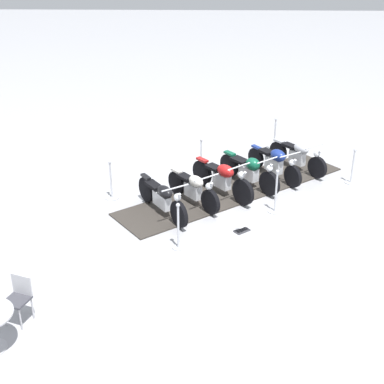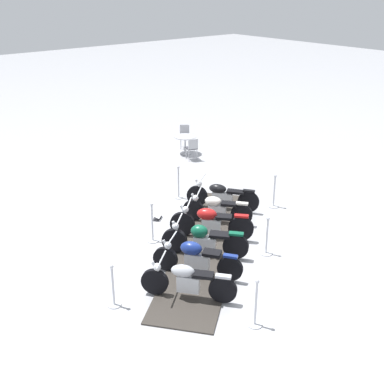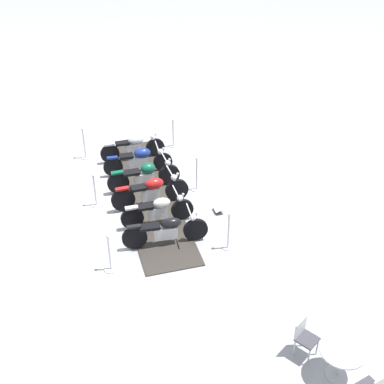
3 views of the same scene
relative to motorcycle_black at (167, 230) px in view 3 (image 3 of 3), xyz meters
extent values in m
plane|color=#B2B2B7|center=(-1.86, -1.49, -0.49)|extent=(80.00, 80.00, 0.00)
cube|color=#38332D|center=(-1.86, -1.49, -0.47)|extent=(6.44, 5.47, 0.04)
cylinder|color=black|center=(-0.44, 0.64, -0.12)|extent=(0.46, 0.61, 0.66)
cylinder|color=black|center=(0.48, -0.70, -0.12)|extent=(0.46, 0.61, 0.66)
cube|color=silver|center=(0.02, -0.03, -0.09)|extent=(0.51, 0.62, 0.36)
ellipsoid|color=black|center=(-0.07, 0.10, 0.21)|extent=(0.54, 0.61, 0.28)
cube|color=black|center=(0.25, -0.37, 0.17)|extent=(0.52, 0.59, 0.08)
cube|color=black|center=(0.48, -0.70, 0.24)|extent=(0.31, 0.37, 0.06)
cylinder|color=silver|center=(-0.39, 0.57, 0.16)|extent=(0.23, 0.29, 0.56)
cylinder|color=silver|center=(-0.35, 0.51, 0.51)|extent=(0.62, 0.44, 0.04)
sphere|color=silver|center=(-0.40, 0.59, 0.31)|extent=(0.18, 0.18, 0.18)
cylinder|color=black|center=(-1.18, -0.06, -0.13)|extent=(0.49, 0.57, 0.64)
cylinder|color=black|center=(-0.28, -1.17, -0.13)|extent=(0.49, 0.57, 0.64)
cube|color=silver|center=(-0.73, -0.61, -0.09)|extent=(0.48, 0.52, 0.37)
ellipsoid|color=silver|center=(-0.81, -0.51, 0.22)|extent=(0.52, 0.56, 0.28)
cube|color=black|center=(-0.52, -0.88, 0.17)|extent=(0.48, 0.51, 0.08)
cube|color=silver|center=(-0.28, -1.17, 0.22)|extent=(0.32, 0.36, 0.06)
cylinder|color=silver|center=(-1.13, -0.12, 0.14)|extent=(0.25, 0.28, 0.54)
cylinder|color=silver|center=(-1.08, -0.18, 0.47)|extent=(0.61, 0.50, 0.04)
sphere|color=silver|center=(-1.14, -0.10, 0.27)|extent=(0.18, 0.18, 0.18)
cylinder|color=black|center=(-2.01, -0.58, -0.10)|extent=(0.54, 0.60, 0.70)
cylinder|color=black|center=(-0.95, -1.81, -0.10)|extent=(0.54, 0.60, 0.70)
cube|color=silver|center=(-1.48, -1.19, -0.07)|extent=(0.50, 0.53, 0.38)
ellipsoid|color=#AD1919|center=(-1.57, -1.10, 0.26)|extent=(0.60, 0.63, 0.33)
cube|color=black|center=(-1.26, -1.45, 0.21)|extent=(0.51, 0.52, 0.08)
cube|color=#AD1919|center=(-0.95, -1.81, 0.28)|extent=(0.36, 0.38, 0.06)
cylinder|color=silver|center=(-1.95, -0.65, 0.20)|extent=(0.27, 0.30, 0.59)
cylinder|color=silver|center=(-1.89, -0.72, 0.55)|extent=(0.60, 0.52, 0.04)
sphere|color=silver|center=(-1.96, -0.65, 0.35)|extent=(0.18, 0.18, 0.18)
cylinder|color=black|center=(-2.75, -1.16, -0.12)|extent=(0.52, 0.60, 0.67)
cylinder|color=black|center=(-1.73, -2.39, -0.12)|extent=(0.52, 0.60, 0.67)
cube|color=silver|center=(-2.24, -1.78, -0.09)|extent=(0.55, 0.60, 0.35)
ellipsoid|color=#0F5138|center=(-2.33, -1.66, 0.23)|extent=(0.54, 0.56, 0.34)
cube|color=black|center=(-1.99, -2.07, 0.18)|extent=(0.57, 0.60, 0.08)
cube|color=#0F5138|center=(-1.73, -2.39, 0.25)|extent=(0.35, 0.38, 0.06)
cylinder|color=silver|center=(-2.70, -1.21, 0.17)|extent=(0.22, 0.24, 0.57)
cylinder|color=silver|center=(-2.66, -1.26, 0.51)|extent=(0.58, 0.49, 0.04)
sphere|color=silver|center=(-2.72, -1.18, 0.31)|extent=(0.18, 0.18, 0.18)
cylinder|color=black|center=(-3.44, -1.69, -0.14)|extent=(0.43, 0.57, 0.62)
cylinder|color=black|center=(-2.53, -3.03, -0.14)|extent=(0.43, 0.57, 0.62)
cube|color=silver|center=(-2.99, -2.36, -0.08)|extent=(0.49, 0.60, 0.40)
ellipsoid|color=navy|center=(-3.07, -2.24, 0.26)|extent=(0.57, 0.62, 0.33)
cube|color=black|center=(-2.79, -2.66, 0.21)|extent=(0.49, 0.52, 0.08)
cube|color=navy|center=(-2.53, -3.03, 0.20)|extent=(0.29, 0.35, 0.06)
cylinder|color=silver|center=(-3.39, -1.76, 0.12)|extent=(0.24, 0.30, 0.52)
cylinder|color=silver|center=(-3.34, -1.83, 0.45)|extent=(0.62, 0.44, 0.04)
sphere|color=silver|center=(-3.40, -1.75, 0.25)|extent=(0.18, 0.18, 0.18)
cylinder|color=black|center=(-4.22, -2.33, -0.13)|extent=(0.48, 0.56, 0.63)
cylinder|color=black|center=(-3.26, -3.55, -0.13)|extent=(0.48, 0.56, 0.63)
cube|color=silver|center=(-3.74, -2.94, -0.08)|extent=(0.47, 0.52, 0.39)
ellipsoid|color=#B7BAC1|center=(-3.82, -2.84, 0.24)|extent=(0.55, 0.59, 0.28)
cube|color=black|center=(-3.53, -3.20, 0.20)|extent=(0.48, 0.51, 0.08)
cube|color=#B7BAC1|center=(-3.26, -3.55, 0.21)|extent=(0.32, 0.35, 0.06)
cylinder|color=silver|center=(-4.17, -2.40, 0.14)|extent=(0.25, 0.29, 0.54)
cylinder|color=silver|center=(-4.12, -2.47, 0.46)|extent=(0.62, 0.51, 0.04)
sphere|color=silver|center=(-4.18, -2.39, 0.26)|extent=(0.18, 0.18, 0.18)
cylinder|color=silver|center=(-0.47, 1.55, -0.47)|extent=(0.28, 0.28, 0.03)
cylinder|color=silver|center=(-0.47, 1.55, 0.05)|extent=(0.05, 0.05, 1.02)
sphere|color=silver|center=(-0.47, 1.55, 0.59)|extent=(0.09, 0.09, 0.09)
cylinder|color=silver|center=(1.43, -0.90, -0.47)|extent=(0.36, 0.36, 0.03)
cylinder|color=silver|center=(1.43, -0.90, 0.03)|extent=(0.05, 0.05, 0.98)
sphere|color=silver|center=(1.43, -0.90, 0.55)|extent=(0.09, 0.09, 0.09)
cylinder|color=silver|center=(-3.25, -4.52, -0.47)|extent=(0.33, 0.33, 0.03)
cylinder|color=silver|center=(-3.25, -4.52, 0.05)|extent=(0.05, 0.05, 1.02)
sphere|color=silver|center=(-3.25, -4.52, 0.59)|extent=(0.09, 0.09, 0.09)
cylinder|color=silver|center=(-5.15, -2.07, -0.47)|extent=(0.31, 0.31, 0.03)
cylinder|color=silver|center=(-5.15, -2.07, 0.01)|extent=(0.05, 0.05, 0.94)
sphere|color=silver|center=(-5.15, -2.07, 0.51)|extent=(0.09, 0.09, 0.09)
cylinder|color=silver|center=(-2.81, -0.26, -0.47)|extent=(0.34, 0.34, 0.03)
cylinder|color=silver|center=(-2.81, -0.26, 0.06)|extent=(0.05, 0.05, 1.05)
sphere|color=silver|center=(-2.81, -0.26, 0.62)|extent=(0.09, 0.09, 0.09)
cylinder|color=silver|center=(-0.91, -2.71, -0.47)|extent=(0.36, 0.36, 0.03)
cylinder|color=silver|center=(-0.91, -2.71, 0.02)|extent=(0.05, 0.05, 0.96)
sphere|color=silver|center=(-0.91, -2.71, 0.53)|extent=(0.09, 0.09, 0.09)
cube|color=#333338|center=(-1.93, 0.75, -0.47)|extent=(0.42, 0.39, 0.02)
cube|color=white|center=(-1.93, 0.75, -0.35)|extent=(0.41, 0.39, 0.10)
cylinder|color=#B7B7BC|center=(2.50, 4.86, -0.47)|extent=(0.49, 0.49, 0.02)
cylinder|color=#B7B7BC|center=(2.50, 4.86, -0.12)|extent=(0.07, 0.07, 0.69)
cylinder|color=#B7B7BC|center=(2.50, 4.86, 0.24)|extent=(0.90, 0.90, 0.03)
cylinder|color=#B7B7BC|center=(2.15, 4.37, -0.26)|extent=(0.03, 0.03, 0.45)
cylinder|color=#B7B7BC|center=(2.47, 4.26, -0.26)|extent=(0.03, 0.03, 0.45)
cylinder|color=#B7B7BC|center=(2.03, 4.05, -0.26)|extent=(0.03, 0.03, 0.45)
cylinder|color=#B7B7BC|center=(2.35, 3.94, -0.26)|extent=(0.03, 0.03, 0.45)
cube|color=#3F3F47|center=(2.25, 4.16, -0.01)|extent=(0.51, 0.51, 0.04)
cube|color=#B7B7BC|center=(2.19, 3.98, 0.20)|extent=(0.39, 0.16, 0.39)
camera|label=1|loc=(-1.07, 11.69, 5.78)|focal=49.77mm
camera|label=2|loc=(-9.47, -9.94, 6.11)|focal=45.37mm
camera|label=3|loc=(9.81, 4.67, 8.31)|focal=48.71mm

